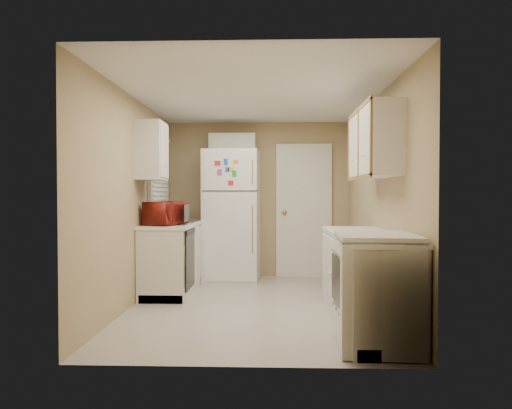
{
  "coord_description": "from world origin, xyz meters",
  "views": [
    {
      "loc": [
        0.18,
        -5.23,
        1.28
      ],
      "look_at": [
        0.0,
        0.5,
        1.15
      ],
      "focal_mm": 32.0,
      "sensor_mm": 36.0,
      "label": 1
    }
  ],
  "objects": [
    {
      "name": "ceiling",
      "position": [
        0.0,
        0.0,
        2.4
      ],
      "size": [
        3.8,
        3.8,
        0.0
      ],
      "primitive_type": "plane",
      "color": "white",
      "rests_on": "floor"
    },
    {
      "name": "soap_bottle",
      "position": [
        -1.15,
        1.49,
        1.0
      ],
      "size": [
        0.09,
        0.09,
        0.17
      ],
      "primitive_type": "imported",
      "rotation": [
        0.0,
        0.0,
        0.15
      ],
      "color": "white",
      "rests_on": "left_counter"
    },
    {
      "name": "sink",
      "position": [
        -1.1,
        1.05,
        0.86
      ],
      "size": [
        0.54,
        0.74,
        0.16
      ],
      "primitive_type": "cube",
      "color": "gray",
      "rests_on": "left_counter"
    },
    {
      "name": "microwave",
      "position": [
        -1.11,
        0.34,
        1.05
      ],
      "size": [
        0.58,
        0.44,
        0.34
      ],
      "primitive_type": "imported",
      "rotation": [
        0.0,
        0.0,
        1.24
      ],
      "color": "maroon",
      "rests_on": "left_counter"
    },
    {
      "name": "wall_back",
      "position": [
        0.0,
        1.9,
        1.2
      ],
      "size": [
        2.8,
        2.8,
        0.0
      ],
      "primitive_type": "plane",
      "color": "tan",
      "rests_on": "floor"
    },
    {
      "name": "stove",
      "position": [
        1.07,
        -1.4,
        0.48
      ],
      "size": [
        0.68,
        0.82,
        0.96
      ],
      "primitive_type": "cube",
      "rotation": [
        0.0,
        0.0,
        -0.06
      ],
      "color": "white",
      "rests_on": "floor"
    },
    {
      "name": "dishwasher",
      "position": [
        -0.81,
        0.3,
        0.49
      ],
      "size": [
        0.03,
        0.58,
        0.72
      ],
      "primitive_type": "cube",
      "color": "black",
      "rests_on": "floor"
    },
    {
      "name": "wall_right",
      "position": [
        1.4,
        0.0,
        1.2
      ],
      "size": [
        3.8,
        3.8,
        0.0
      ],
      "primitive_type": "plane",
      "color": "tan",
      "rests_on": "floor"
    },
    {
      "name": "floor",
      "position": [
        0.0,
        0.0,
        0.0
      ],
      "size": [
        3.8,
        3.8,
        0.0
      ],
      "primitive_type": "plane",
      "color": "beige",
      "rests_on": "ground"
    },
    {
      "name": "right_counter",
      "position": [
        1.1,
        -0.8,
        0.45
      ],
      "size": [
        0.6,
        2.0,
        0.9
      ],
      "primitive_type": "cube",
      "color": "silver",
      "rests_on": "floor"
    },
    {
      "name": "wall_left",
      "position": [
        -1.4,
        0.0,
        1.2
      ],
      "size": [
        3.8,
        3.8,
        0.0
      ],
      "primitive_type": "plane",
      "color": "tan",
      "rests_on": "floor"
    },
    {
      "name": "upper_cabinet_left",
      "position": [
        -1.25,
        0.22,
        1.8
      ],
      "size": [
        0.3,
        0.45,
        0.7
      ],
      "primitive_type": "cube",
      "color": "silver",
      "rests_on": "wall_left"
    },
    {
      "name": "cabinet_over_fridge",
      "position": [
        -0.4,
        1.75,
        2.0
      ],
      "size": [
        0.7,
        0.3,
        0.4
      ],
      "primitive_type": "cube",
      "color": "silver",
      "rests_on": "wall_back"
    },
    {
      "name": "upper_cabinet_right",
      "position": [
        1.25,
        -0.5,
        1.8
      ],
      "size": [
        0.3,
        1.2,
        0.7
      ],
      "primitive_type": "cube",
      "color": "silver",
      "rests_on": "wall_right"
    },
    {
      "name": "wall_front",
      "position": [
        0.0,
        -1.9,
        1.2
      ],
      "size": [
        2.8,
        2.8,
        0.0
      ],
      "primitive_type": "plane",
      "color": "tan",
      "rests_on": "floor"
    },
    {
      "name": "left_counter",
      "position": [
        -1.1,
        0.9,
        0.45
      ],
      "size": [
        0.6,
        1.8,
        0.9
      ],
      "primitive_type": "cube",
      "color": "silver",
      "rests_on": "floor"
    },
    {
      "name": "window_blinds",
      "position": [
        -1.36,
        1.05,
        1.6
      ],
      "size": [
        0.1,
        0.98,
        1.08
      ],
      "primitive_type": "cube",
      "color": "silver",
      "rests_on": "wall_left"
    },
    {
      "name": "refrigerator",
      "position": [
        -0.39,
        1.54,
        0.96
      ],
      "size": [
        0.83,
        0.81,
        1.93
      ],
      "primitive_type": "cube",
      "rotation": [
        0.0,
        0.0,
        -0.05
      ],
      "color": "white",
      "rests_on": "floor"
    },
    {
      "name": "interior_door",
      "position": [
        0.7,
        1.86,
        1.02
      ],
      "size": [
        0.86,
        0.06,
        2.08
      ],
      "primitive_type": "cube",
      "color": "white",
      "rests_on": "floor"
    }
  ]
}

